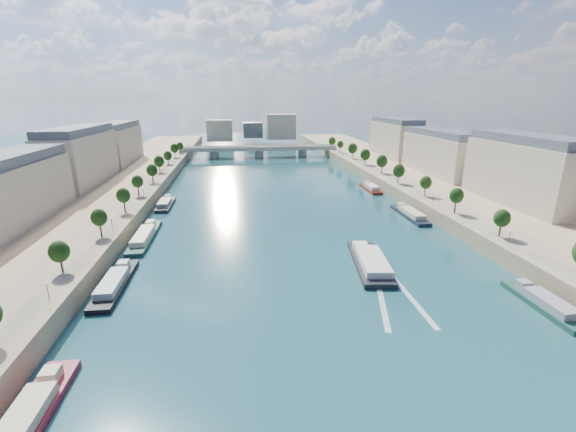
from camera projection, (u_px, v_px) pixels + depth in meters
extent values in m
plane|color=#0B2D33|center=(282.00, 212.00, 146.80)|extent=(700.00, 700.00, 0.00)
cube|color=#9E8460|center=(82.00, 213.00, 136.87)|extent=(44.00, 520.00, 5.00)
cube|color=#9E8460|center=(459.00, 199.00, 155.26)|extent=(44.00, 520.00, 5.00)
cube|color=gray|center=(125.00, 204.00, 138.03)|extent=(14.00, 520.00, 0.10)
cube|color=gray|center=(425.00, 194.00, 152.59)|extent=(14.00, 520.00, 0.10)
cylinder|color=#382B1E|center=(61.00, 267.00, 82.83)|extent=(0.50, 0.50, 3.82)
ellipsoid|color=black|center=(58.00, 251.00, 81.76)|extent=(4.80, 4.80, 5.52)
cylinder|color=#382B1E|center=(98.00, 230.00, 105.55)|extent=(0.50, 0.50, 3.82)
ellipsoid|color=black|center=(96.00, 218.00, 104.49)|extent=(4.80, 4.80, 5.52)
cylinder|color=#382B1E|center=(122.00, 207.00, 128.27)|extent=(0.50, 0.50, 3.82)
ellipsoid|color=black|center=(121.00, 196.00, 127.21)|extent=(4.80, 4.80, 5.52)
cylinder|color=#382B1E|center=(139.00, 190.00, 150.99)|extent=(0.50, 0.50, 3.82)
ellipsoid|color=black|center=(138.00, 181.00, 149.93)|extent=(4.80, 4.80, 5.52)
cylinder|color=#382B1E|center=(151.00, 178.00, 173.71)|extent=(0.50, 0.50, 3.82)
ellipsoid|color=black|center=(151.00, 170.00, 172.65)|extent=(4.80, 4.80, 5.52)
cylinder|color=#382B1E|center=(161.00, 169.00, 196.43)|extent=(0.50, 0.50, 3.82)
ellipsoid|color=black|center=(160.00, 162.00, 195.37)|extent=(4.80, 4.80, 5.52)
cylinder|color=#382B1E|center=(169.00, 161.00, 219.16)|extent=(0.50, 0.50, 3.82)
ellipsoid|color=black|center=(168.00, 155.00, 218.09)|extent=(4.80, 4.80, 5.52)
cylinder|color=#382B1E|center=(175.00, 155.00, 241.88)|extent=(0.50, 0.50, 3.82)
ellipsoid|color=black|center=(174.00, 149.00, 240.82)|extent=(4.80, 4.80, 5.52)
cylinder|color=#382B1E|center=(180.00, 150.00, 264.60)|extent=(0.50, 0.50, 3.82)
ellipsoid|color=black|center=(179.00, 145.00, 263.54)|extent=(4.80, 4.80, 5.52)
cylinder|color=#382B1E|center=(505.00, 232.00, 104.45)|extent=(0.50, 0.50, 3.82)
ellipsoid|color=black|center=(507.00, 219.00, 103.39)|extent=(4.80, 4.80, 5.52)
cylinder|color=#382B1E|center=(457.00, 208.00, 127.17)|extent=(0.50, 0.50, 3.82)
ellipsoid|color=black|center=(458.00, 197.00, 126.11)|extent=(4.80, 4.80, 5.52)
cylinder|color=#382B1E|center=(423.00, 191.00, 149.89)|extent=(0.50, 0.50, 3.82)
ellipsoid|color=black|center=(424.00, 182.00, 148.83)|extent=(4.80, 4.80, 5.52)
cylinder|color=#382B1E|center=(398.00, 178.00, 172.61)|extent=(0.50, 0.50, 3.82)
ellipsoid|color=black|center=(399.00, 171.00, 171.55)|extent=(4.80, 4.80, 5.52)
cylinder|color=#382B1E|center=(379.00, 169.00, 195.33)|extent=(0.50, 0.50, 3.82)
ellipsoid|color=black|center=(379.00, 162.00, 194.27)|extent=(4.80, 4.80, 5.52)
cylinder|color=#382B1E|center=(364.00, 162.00, 218.06)|extent=(0.50, 0.50, 3.82)
ellipsoid|color=black|center=(364.00, 155.00, 216.99)|extent=(4.80, 4.80, 5.52)
cylinder|color=#382B1E|center=(351.00, 155.00, 240.78)|extent=(0.50, 0.50, 3.82)
ellipsoid|color=black|center=(352.00, 150.00, 239.71)|extent=(4.80, 4.80, 5.52)
cylinder|color=#382B1E|center=(341.00, 150.00, 263.50)|extent=(0.50, 0.50, 3.82)
ellipsoid|color=black|center=(341.00, 145.00, 262.44)|extent=(4.80, 4.80, 5.52)
cylinder|color=#382B1E|center=(333.00, 146.00, 286.22)|extent=(0.50, 0.50, 3.82)
ellipsoid|color=black|center=(333.00, 141.00, 285.16)|extent=(4.80, 4.80, 5.52)
cylinder|color=black|center=(48.00, 292.00, 71.76)|extent=(0.14, 0.14, 4.00)
sphere|color=#FFE5B2|center=(46.00, 282.00, 71.14)|extent=(0.36, 0.36, 0.36)
cylinder|color=black|center=(112.00, 225.00, 109.63)|extent=(0.14, 0.14, 4.00)
sphere|color=#FFE5B2|center=(111.00, 218.00, 109.01)|extent=(0.36, 0.36, 0.36)
cylinder|color=black|center=(143.00, 192.00, 147.50)|extent=(0.14, 0.14, 4.00)
sphere|color=#FFE5B2|center=(143.00, 187.00, 146.88)|extent=(0.36, 0.36, 0.36)
cylinder|color=black|center=(162.00, 173.00, 185.37)|extent=(0.14, 0.14, 4.00)
sphere|color=#FFE5B2|center=(161.00, 168.00, 184.75)|extent=(0.36, 0.36, 0.36)
cylinder|color=black|center=(174.00, 160.00, 223.24)|extent=(0.14, 0.14, 4.00)
sphere|color=#FFE5B2|center=(174.00, 156.00, 222.62)|extent=(0.36, 0.36, 0.36)
cylinder|color=black|center=(509.00, 238.00, 99.37)|extent=(0.14, 0.14, 4.00)
sphere|color=#FFE5B2|center=(510.00, 230.00, 98.75)|extent=(0.36, 0.36, 0.36)
cylinder|color=black|center=(433.00, 199.00, 137.24)|extent=(0.14, 0.14, 4.00)
sphere|color=#FFE5B2|center=(434.00, 193.00, 136.62)|extent=(0.36, 0.36, 0.36)
cylinder|color=black|center=(390.00, 177.00, 175.11)|extent=(0.14, 0.14, 4.00)
sphere|color=#FFE5B2|center=(390.00, 173.00, 174.49)|extent=(0.36, 0.36, 0.36)
cylinder|color=black|center=(362.00, 163.00, 212.98)|extent=(0.14, 0.14, 4.00)
sphere|color=#FFE5B2|center=(362.00, 159.00, 212.36)|extent=(0.36, 0.36, 0.36)
cylinder|color=black|center=(343.00, 153.00, 250.85)|extent=(0.14, 0.14, 4.00)
sphere|color=#FFE5B2|center=(343.00, 150.00, 250.22)|extent=(0.36, 0.36, 0.36)
cube|color=#BDAA91|center=(8.00, 191.00, 115.42)|extent=(16.00, 52.00, 20.00)
cube|color=#474C54|center=(0.00, 152.00, 111.99)|extent=(14.72, 50.44, 3.20)
cube|color=#BDAA91|center=(81.00, 160.00, 170.33)|extent=(16.00, 52.00, 20.00)
cube|color=#474C54|center=(77.00, 134.00, 166.90)|extent=(14.72, 50.44, 3.20)
cube|color=#BDAA91|center=(118.00, 145.00, 225.24)|extent=(16.00, 52.00, 20.00)
cube|color=#474C54|center=(115.00, 125.00, 221.81)|extent=(14.72, 50.44, 3.20)
cube|color=#BDAA91|center=(524.00, 176.00, 137.13)|extent=(16.00, 52.00, 20.00)
cube|color=#474C54|center=(530.00, 143.00, 133.70)|extent=(14.72, 50.44, 3.20)
cube|color=#BDAA91|center=(441.00, 153.00, 192.04)|extent=(16.00, 52.00, 20.00)
cube|color=#474C54|center=(444.00, 130.00, 188.61)|extent=(14.72, 50.44, 3.20)
cube|color=#BDAA91|center=(395.00, 141.00, 246.95)|extent=(16.00, 52.00, 20.00)
cube|color=#474C54|center=(397.00, 122.00, 243.52)|extent=(14.72, 50.44, 3.20)
cube|color=#BDAA91|center=(220.00, 130.00, 337.65)|extent=(22.00, 18.00, 18.00)
cube|color=#BDAA91|center=(281.00, 127.00, 353.55)|extent=(26.00, 20.00, 22.00)
cube|color=#474C54|center=(253.00, 130.00, 365.74)|extent=(18.00, 16.00, 14.00)
cube|color=#C1B79E|center=(259.00, 149.00, 278.57)|extent=(112.00, 11.00, 2.20)
cube|color=#C1B79E|center=(259.00, 147.00, 273.39)|extent=(112.00, 0.80, 0.90)
cube|color=#C1B79E|center=(259.00, 146.00, 282.86)|extent=(112.00, 0.80, 0.90)
cylinder|color=#C1B79E|center=(214.00, 155.00, 275.58)|extent=(6.40, 6.40, 5.00)
cylinder|color=#C1B79E|center=(259.00, 154.00, 279.66)|extent=(6.40, 6.40, 5.00)
cylinder|color=#C1B79E|center=(302.00, 153.00, 283.75)|extent=(6.40, 6.40, 5.00)
cube|color=#C1B79E|center=(186.00, 155.00, 273.02)|extent=(6.00, 12.00, 5.00)
cube|color=#C1B79E|center=(329.00, 152.00, 286.31)|extent=(6.00, 12.00, 5.00)
cube|color=black|center=(369.00, 264.00, 100.03)|extent=(11.29, 27.73, 1.92)
cube|color=silver|center=(373.00, 261.00, 97.45)|extent=(8.64, 18.20, 1.73)
cube|color=silver|center=(360.00, 246.00, 107.13)|extent=(4.25, 3.73, 1.80)
cube|color=silver|center=(381.00, 298.00, 83.63)|extent=(7.82, 25.44, 0.04)
cube|color=silver|center=(409.00, 296.00, 84.45)|extent=(1.58, 26.01, 0.04)
cube|color=maroon|center=(31.00, 420.00, 51.71)|extent=(5.00, 22.41, 1.80)
cube|color=#BEB08E|center=(21.00, 421.00, 49.51)|extent=(4.10, 12.33, 1.60)
cube|color=#BEB08E|center=(51.00, 375.00, 57.54)|extent=(2.50, 2.69, 1.80)
cube|color=black|center=(115.00, 285.00, 88.77)|extent=(5.00, 24.94, 1.80)
cube|color=#B2B8BE|center=(112.00, 283.00, 86.38)|extent=(4.10, 13.71, 1.60)
cube|color=#B2B8BE|center=(123.00, 265.00, 95.33)|extent=(2.50, 2.99, 1.80)
cube|color=#1A4137|center=(145.00, 238.00, 118.69)|extent=(5.00, 30.01, 1.80)
cube|color=beige|center=(143.00, 235.00, 115.92)|extent=(4.10, 16.50, 1.60)
cube|color=beige|center=(151.00, 223.00, 126.68)|extent=(2.50, 3.60, 1.80)
cube|color=black|center=(166.00, 205.00, 154.35)|extent=(5.00, 21.24, 1.80)
cube|color=gray|center=(165.00, 202.00, 152.23)|extent=(4.10, 11.68, 1.60)
cube|color=gray|center=(168.00, 197.00, 159.85)|extent=(2.50, 2.55, 1.80)
cube|color=#1C483B|center=(543.00, 306.00, 79.98)|extent=(5.00, 20.37, 1.80)
cube|color=gray|center=(551.00, 303.00, 77.93)|extent=(4.10, 11.21, 1.60)
cube|color=gray|center=(524.00, 285.00, 85.23)|extent=(2.50, 2.44, 1.80)
cube|color=#151D30|center=(410.00, 216.00, 140.81)|extent=(5.00, 24.58, 1.80)
cube|color=beige|center=(412.00, 213.00, 138.45)|extent=(4.10, 13.52, 1.60)
cube|color=beige|center=(402.00, 206.00, 147.26)|extent=(2.50, 2.95, 1.80)
cube|color=maroon|center=(371.00, 189.00, 180.85)|extent=(5.00, 19.56, 1.80)
cube|color=silver|center=(372.00, 187.00, 178.86)|extent=(4.10, 10.76, 1.60)
cube|color=silver|center=(367.00, 183.00, 185.87)|extent=(2.50, 2.35, 1.80)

